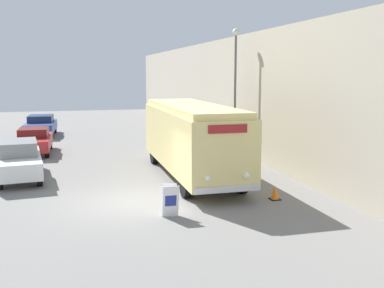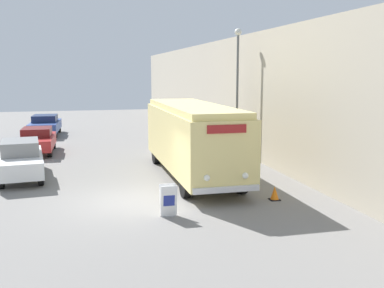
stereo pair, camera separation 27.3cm
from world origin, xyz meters
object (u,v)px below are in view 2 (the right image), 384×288
Objects in this scene: parked_car_near at (21,159)px; parked_car_far at (45,125)px; sign_board at (168,201)px; parked_car_mid at (37,140)px; vintage_bus at (193,136)px; streetlamp at (238,76)px; traffic_cone at (275,193)px.

parked_car_near reaches higher than parked_car_far.
parked_car_mid is (-4.97, 12.85, 0.25)m from sign_board.
vintage_bus is at bearing 67.96° from sign_board.
sign_board is at bearing -112.04° from vintage_bus.
parked_car_near is at bearing 167.65° from vintage_bus.
parked_car_near is (-10.52, -2.04, -3.51)m from streetlamp.
parked_car_near is 10.86m from traffic_cone.
vintage_bus is at bearing -62.25° from parked_car_far.
parked_car_near is (-7.20, 1.58, -0.96)m from vintage_bus.
vintage_bus is 2.19× the size of parked_car_mid.
sign_board is 13.78m from parked_car_mid.
streetlamp is 16.02m from parked_car_far.
parked_car_mid is (0.15, 6.13, -0.07)m from parked_car_near.
parked_car_near is (-5.12, 6.72, 0.32)m from sign_board.
parked_car_far reaches higher than parked_car_mid.
sign_board is 8.46m from parked_car_near.
traffic_cone is (9.05, -19.51, -0.52)m from parked_car_far.
parked_car_far is at bearing 114.88° from traffic_cone.
sign_board is at bearing -121.65° from streetlamp.
streetlamp is 11.28m from parked_car_near.
streetlamp is (5.40, 8.76, 3.83)m from sign_board.
parked_car_mid is at bearing 82.79° from parked_car_near.
streetlamp reaches higher than traffic_cone.
parked_car_near is at bearing 147.37° from traffic_cone.
parked_car_mid is 0.92× the size of parked_car_far.
vintage_bus is 1.39× the size of streetlamp.
traffic_cone is (-1.39, -7.89, -4.08)m from streetlamp.
parked_car_mid reaches higher than traffic_cone.
vintage_bus is 2.02× the size of parked_car_far.
sign_board is at bearing -167.70° from traffic_cone.
sign_board is (-2.08, -5.15, -1.28)m from vintage_bus.
parked_car_near is 1.14× the size of parked_car_mid.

